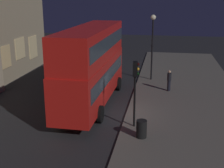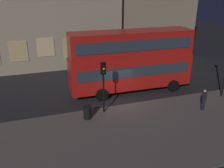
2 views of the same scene
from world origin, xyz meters
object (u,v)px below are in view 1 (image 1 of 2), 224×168
double_decker_bus (92,62)px  traffic_light_near_kerb (135,80)px  pedestrian (169,80)px  street_lamp (153,36)px  litter_bin (141,129)px

double_decker_bus → traffic_light_near_kerb: 4.79m
pedestrian → double_decker_bus: bearing=-85.5°
double_decker_bus → street_lamp: bearing=-27.5°
pedestrian → litter_bin: 8.69m
double_decker_bus → litter_bin: size_ratio=11.33×
traffic_light_near_kerb → litter_bin: 2.72m
double_decker_bus → pedestrian: 6.80m
street_lamp → pedestrian: (-3.15, -1.54, -3.05)m
street_lamp → double_decker_bus: bearing=151.4°
street_lamp → litter_bin: bearing=-179.7°
pedestrian → litter_bin: pedestrian is taller
traffic_light_near_kerb → street_lamp: size_ratio=0.68×
double_decker_bus → traffic_light_near_kerb: size_ratio=2.84×
street_lamp → traffic_light_near_kerb: bearing=177.5°
pedestrian → litter_bin: bearing=-40.5°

